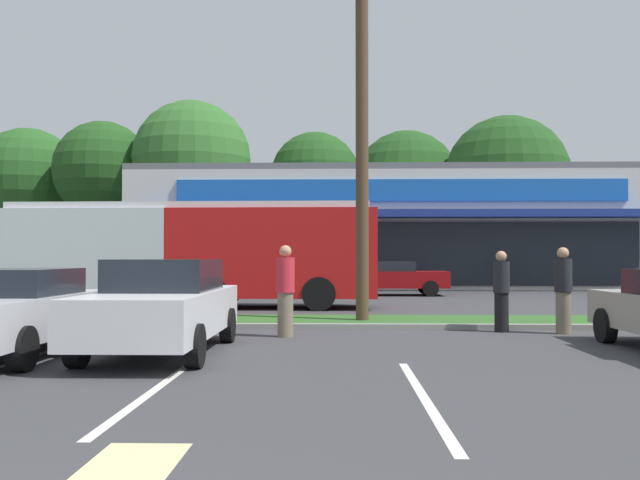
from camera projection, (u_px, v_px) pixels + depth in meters
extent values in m
cube|color=#2D5B23|center=(255.00, 321.00, 16.30)|extent=(56.00, 2.20, 0.12)
cube|color=gray|center=(248.00, 326.00, 15.09)|extent=(56.00, 0.24, 0.12)
cube|color=silver|center=(156.00, 388.00, 8.27)|extent=(0.12, 4.80, 0.01)
cube|color=silver|center=(423.00, 397.00, 7.78)|extent=(0.12, 4.80, 0.01)
cube|color=beige|center=(123.00, 473.00, 5.04)|extent=(0.70, 1.60, 0.01)
cube|color=beige|center=(390.00, 234.00, 38.64)|extent=(26.54, 12.59, 5.77)
cube|color=black|center=(401.00, 254.00, 32.28)|extent=(22.30, 0.08, 3.00)
cube|color=navy|center=(402.00, 214.00, 31.66)|extent=(24.95, 1.40, 0.35)
cube|color=#1959AD|center=(400.00, 190.00, 32.31)|extent=(21.24, 0.16, 1.04)
cube|color=slate|center=(390.00, 180.00, 38.71)|extent=(26.54, 12.59, 0.30)
cylinder|color=#473323|center=(27.00, 249.00, 49.28)|extent=(0.44, 0.44, 4.26)
sphere|color=#23511E|center=(28.00, 181.00, 49.40)|extent=(7.54, 7.54, 7.54)
cylinder|color=#473323|center=(102.00, 243.00, 46.28)|extent=(0.44, 0.44, 4.98)
sphere|color=#1E4719|center=(103.00, 170.00, 46.40)|extent=(6.61, 6.61, 6.61)
cylinder|color=#473323|center=(191.00, 242.00, 45.26)|extent=(0.44, 0.44, 5.09)
sphere|color=#2D6026|center=(192.00, 160.00, 45.39)|extent=(7.83, 7.83, 7.83)
cylinder|color=#473323|center=(315.00, 245.00, 48.97)|extent=(0.44, 0.44, 4.89)
sphere|color=#1E4719|center=(315.00, 177.00, 49.09)|extent=(6.44, 6.44, 6.44)
cylinder|color=#473323|center=(407.00, 251.00, 48.26)|extent=(0.44, 0.44, 3.95)
sphere|color=#1E4719|center=(407.00, 184.00, 48.38)|extent=(7.48, 7.48, 7.48)
cylinder|color=#473323|center=(507.00, 253.00, 44.44)|extent=(0.44, 0.44, 3.68)
sphere|color=#1E4719|center=(507.00, 178.00, 44.56)|extent=(8.10, 8.10, 8.10)
cylinder|color=#4C3826|center=(362.00, 96.00, 16.10)|extent=(0.30, 0.30, 10.77)
cube|color=#B71414|center=(275.00, 253.00, 21.38)|extent=(6.38, 2.69, 2.70)
cube|color=silver|center=(94.00, 253.00, 21.65)|extent=(5.23, 2.66, 2.70)
cube|color=silver|center=(193.00, 207.00, 21.54)|extent=(11.09, 2.54, 0.20)
cube|color=black|center=(202.00, 239.00, 22.82)|extent=(10.58, 0.29, 1.19)
cube|color=black|center=(13.00, 243.00, 21.78)|extent=(0.11, 2.17, 1.51)
cylinder|color=black|center=(50.00, 293.00, 20.49)|extent=(1.01, 0.32, 1.00)
cylinder|color=black|center=(81.00, 289.00, 22.83)|extent=(1.01, 0.32, 1.00)
cylinder|color=black|center=(212.00, 294.00, 20.26)|extent=(1.01, 0.32, 1.00)
cylinder|color=black|center=(227.00, 290.00, 22.61)|extent=(1.01, 0.32, 1.00)
cylinder|color=black|center=(319.00, 294.00, 20.12)|extent=(1.01, 0.32, 1.00)
cylinder|color=black|center=(322.00, 290.00, 22.46)|extent=(1.01, 0.32, 1.00)
cube|color=brown|center=(42.00, 310.00, 14.62)|extent=(1.60, 0.45, 0.06)
cube|color=brown|center=(38.00, 298.00, 14.43)|extent=(1.60, 0.06, 0.44)
cube|color=#333338|center=(70.00, 321.00, 14.60)|extent=(0.08, 0.36, 0.45)
cube|color=#333338|center=(14.00, 321.00, 14.63)|extent=(0.08, 0.36, 0.45)
cylinder|color=black|center=(605.00, 326.00, 12.66)|extent=(0.22, 0.64, 0.64)
cube|color=silver|center=(162.00, 313.00, 11.28)|extent=(1.78, 4.78, 0.71)
cube|color=black|center=(166.00, 275.00, 11.53)|extent=(1.57, 2.15, 0.52)
cylinder|color=black|center=(195.00, 346.00, 9.77)|extent=(0.22, 0.64, 0.64)
cylinder|color=black|center=(77.00, 346.00, 9.81)|extent=(0.22, 0.64, 0.64)
cylinder|color=black|center=(228.00, 325.00, 12.73)|extent=(0.22, 0.64, 0.64)
cylinder|color=black|center=(137.00, 325.00, 12.77)|extent=(0.22, 0.64, 0.64)
cube|color=maroon|center=(396.00, 279.00, 28.18)|extent=(4.18, 1.78, 0.67)
cube|color=black|center=(391.00, 266.00, 28.20)|extent=(1.88, 1.57, 0.41)
cylinder|color=black|center=(425.00, 287.00, 28.98)|extent=(0.64, 0.22, 0.64)
cylinder|color=black|center=(431.00, 289.00, 27.29)|extent=(0.64, 0.22, 0.64)
cylinder|color=black|center=(364.00, 287.00, 29.05)|extent=(0.64, 0.22, 0.64)
cylinder|color=black|center=(366.00, 288.00, 27.36)|extent=(0.64, 0.22, 0.64)
cube|color=#B7B7BC|center=(6.00, 316.00, 10.87)|extent=(1.87, 4.39, 0.65)
cube|color=black|center=(13.00, 282.00, 11.10)|extent=(1.65, 1.98, 0.42)
cylinder|color=black|center=(22.00, 349.00, 9.48)|extent=(0.22, 0.64, 0.64)
cylinder|color=black|center=(92.00, 328.00, 12.20)|extent=(0.22, 0.64, 0.64)
cylinder|color=#726651|center=(285.00, 315.00, 13.61)|extent=(0.31, 0.31, 0.88)
cylinder|color=red|center=(285.00, 275.00, 13.63)|extent=(0.37, 0.37, 0.70)
sphere|color=tan|center=(285.00, 251.00, 13.64)|extent=(0.24, 0.24, 0.24)
cylinder|color=#726651|center=(563.00, 313.00, 14.14)|extent=(0.31, 0.31, 0.87)
cylinder|color=black|center=(563.00, 275.00, 14.16)|extent=(0.36, 0.36, 0.69)
sphere|color=tan|center=(563.00, 253.00, 14.17)|extent=(0.24, 0.24, 0.24)
cylinder|color=black|center=(502.00, 312.00, 14.50)|extent=(0.29, 0.29, 0.83)
cylinder|color=black|center=(501.00, 277.00, 14.52)|extent=(0.35, 0.35, 0.66)
sphere|color=tan|center=(501.00, 256.00, 14.53)|extent=(0.23, 0.23, 0.23)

